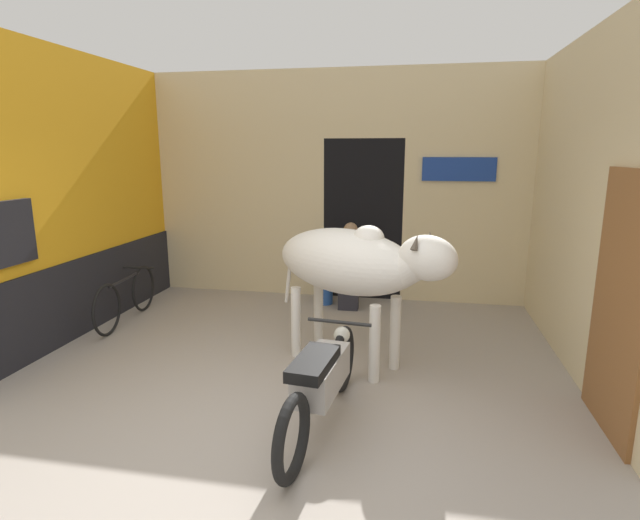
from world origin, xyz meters
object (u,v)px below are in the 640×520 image
object	(u,v)px
plastic_stool	(325,289)
bicycle	(127,297)
motorcycle_near	(321,380)
shopkeeper_seated	(350,264)
cow	(354,263)

from	to	relation	value
plastic_stool	bicycle	bearing A→B (deg)	-152.11
motorcycle_near	shopkeeper_seated	distance (m)	3.24
shopkeeper_seated	plastic_stool	size ratio (longest dim) A/B	3.03
cow	plastic_stool	xyz separation A→B (m)	(-0.67, 2.06, -0.88)
plastic_stool	shopkeeper_seated	bearing A→B (deg)	-14.77
bicycle	plastic_stool	world-z (taller)	bicycle
shopkeeper_seated	cow	bearing A→B (deg)	-81.43
cow	bicycle	size ratio (longest dim) A/B	1.26
plastic_stool	motorcycle_near	bearing A→B (deg)	-80.15
motorcycle_near	shopkeeper_seated	size ratio (longest dim) A/B	1.62
cow	plastic_stool	distance (m)	2.34
cow	shopkeeper_seated	size ratio (longest dim) A/B	1.66
cow	plastic_stool	size ratio (longest dim) A/B	5.03
motorcycle_near	plastic_stool	world-z (taller)	motorcycle_near
cow	bicycle	world-z (taller)	cow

